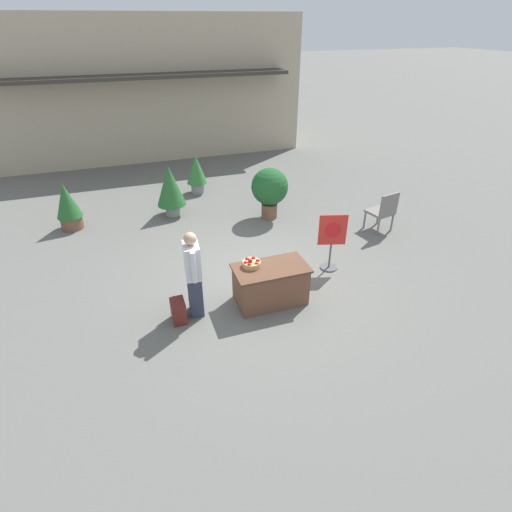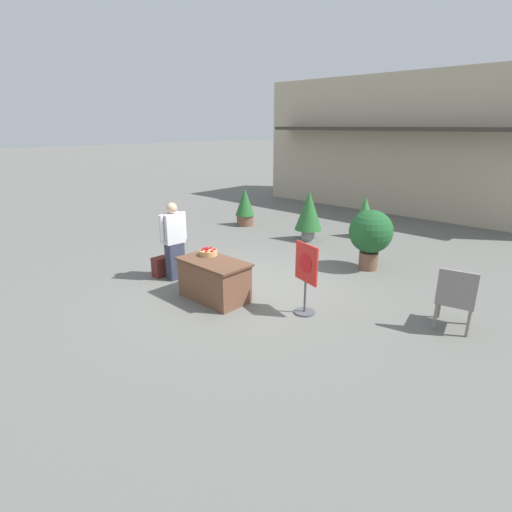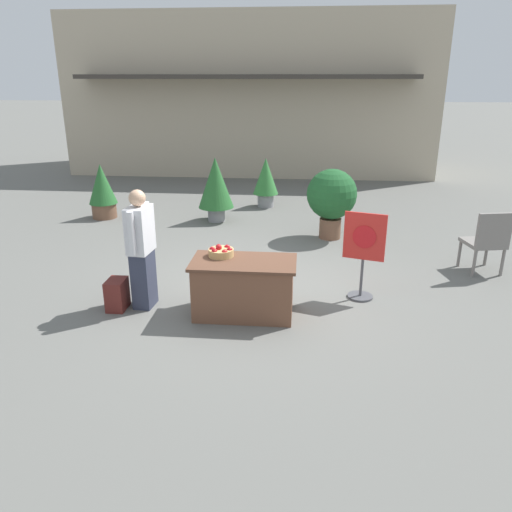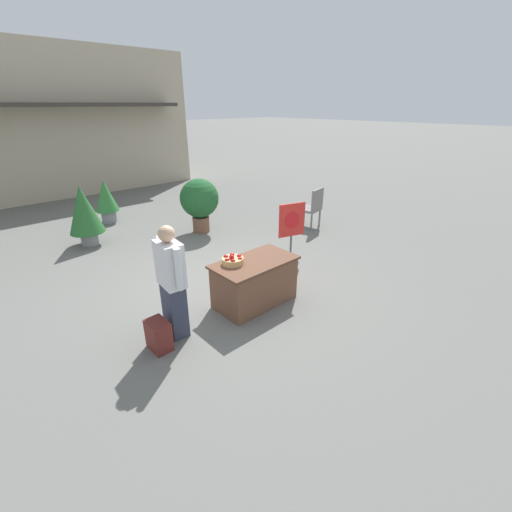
{
  "view_description": "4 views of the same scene",
  "coord_description": "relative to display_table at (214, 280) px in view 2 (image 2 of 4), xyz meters",
  "views": [
    {
      "loc": [
        -2.32,
        -6.42,
        4.6
      ],
      "look_at": [
        -0.22,
        -0.37,
        0.78
      ],
      "focal_mm": 28.0,
      "sensor_mm": 36.0,
      "label": 1
    },
    {
      "loc": [
        5.21,
        -5.25,
        3.1
      ],
      "look_at": [
        0.28,
        -0.03,
        0.74
      ],
      "focal_mm": 28.0,
      "sensor_mm": 36.0,
      "label": 2
    },
    {
      "loc": [
        0.64,
        -6.74,
        2.98
      ],
      "look_at": [
        0.05,
        -0.4,
        0.68
      ],
      "focal_mm": 35.0,
      "sensor_mm": 36.0,
      "label": 3
    },
    {
      "loc": [
        -3.35,
        -4.39,
        3.01
      ],
      "look_at": [
        0.47,
        -0.22,
        0.48
      ],
      "focal_mm": 24.0,
      "sensor_mm": 36.0,
      "label": 4
    }
  ],
  "objects": [
    {
      "name": "backpack",
      "position": [
        -1.72,
        -0.01,
        -0.17
      ],
      "size": [
        0.24,
        0.34,
        0.42
      ],
      "color": "maroon",
      "rests_on": "ground_plane"
    },
    {
      "name": "potted_plant_near_left",
      "position": [
        -3.66,
        4.49,
        0.26
      ],
      "size": [
        0.62,
        0.62,
        1.2
      ],
      "color": "brown",
      "rests_on": "ground_plane"
    },
    {
      "name": "potted_plant_far_right",
      "position": [
        1.29,
        3.45,
        0.45
      ],
      "size": [
        0.96,
        0.96,
        1.35
      ],
      "color": "brown",
      "rests_on": "ground_plane"
    },
    {
      "name": "potted_plant_far_left",
      "position": [
        -0.15,
        5.83,
        0.29
      ],
      "size": [
        0.61,
        0.61,
        1.17
      ],
      "color": "gray",
      "rests_on": "ground_plane"
    },
    {
      "name": "display_table",
      "position": [
        0.0,
        0.0,
        0.0
      ],
      "size": [
        1.36,
        0.75,
        0.75
      ],
      "color": "brown",
      "rests_on": "ground_plane"
    },
    {
      "name": "apple_basket",
      "position": [
        -0.32,
        0.15,
        0.43
      ],
      "size": [
        0.33,
        0.33,
        0.16
      ],
      "color": "tan",
      "rests_on": "display_table"
    },
    {
      "name": "patio_chair",
      "position": [
        3.65,
        1.79,
        0.2
      ],
      "size": [
        0.65,
        0.65,
        1.03
      ],
      "rotation": [
        0.0,
        0.0,
        1.77
      ],
      "color": "gray",
      "rests_on": "ground_plane"
    },
    {
      "name": "ground_plane",
      "position": [
        0.08,
        0.78,
        -0.38
      ],
      "size": [
        120.0,
        120.0,
        0.0
      ],
      "primitive_type": "plane",
      "color": "slate"
    },
    {
      "name": "potted_plant_near_right",
      "position": [
        -1.12,
        4.46,
        0.43
      ],
      "size": [
        0.76,
        0.76,
        1.38
      ],
      "color": "gray",
      "rests_on": "ground_plane"
    },
    {
      "name": "storefront_building",
      "position": [
        -0.99,
        11.19,
        2.03
      ],
      "size": [
        11.38,
        4.63,
        4.81
      ],
      "color": "#B7A88E",
      "rests_on": "ground_plane"
    },
    {
      "name": "poster_board",
      "position": [
        1.6,
        0.66,
        0.3
      ],
      "size": [
        0.56,
        0.36,
        1.25
      ],
      "rotation": [
        0.0,
        0.0,
        -1.86
      ],
      "color": "#4C4C51",
      "rests_on": "ground_plane"
    },
    {
      "name": "person_visitor",
      "position": [
        -1.38,
        0.12,
        0.45
      ],
      "size": [
        0.3,
        0.61,
        1.62
      ],
      "rotation": [
        0.0,
        0.0,
        -0.09
      ],
      "color": "#33384C",
      "rests_on": "ground_plane"
    }
  ]
}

